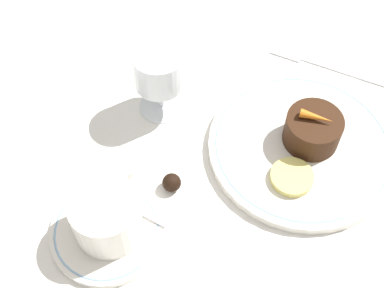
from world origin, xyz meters
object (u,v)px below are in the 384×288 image
(dinner_plate, at_px, (301,147))
(fork, at_px, (317,63))
(wine_glass, at_px, (159,72))
(dessert_cake, at_px, (313,129))
(coffee_cup, at_px, (106,216))

(dinner_plate, relative_size, fork, 1.33)
(wine_glass, relative_size, dessert_cake, 1.41)
(coffee_cup, xyz_separation_m, dessert_cake, (0.24, -0.19, -0.01))
(fork, distance_m, dessert_cake, 0.16)
(dessert_cake, bearing_deg, coffee_cup, 140.71)
(wine_glass, xyz_separation_m, dessert_cake, (0.02, -0.22, -0.04))
(wine_glass, distance_m, dessert_cake, 0.23)
(coffee_cup, bearing_deg, dinner_plate, -40.05)
(fork, bearing_deg, dessert_cake, -168.22)
(coffee_cup, bearing_deg, dessert_cake, -39.29)
(wine_glass, distance_m, fork, 0.27)
(wine_glass, xyz_separation_m, fork, (0.18, -0.19, -0.07))
(dinner_plate, relative_size, wine_glass, 2.38)
(coffee_cup, distance_m, wine_glass, 0.22)
(dinner_plate, distance_m, wine_glass, 0.23)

